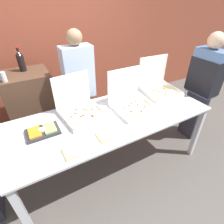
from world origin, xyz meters
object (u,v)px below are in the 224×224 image
(pizza_box_far_right, at_px, (159,86))
(soda_bottle, at_px, (21,61))
(person_guest_cap, at_px, (80,91))
(person_server_vest, at_px, (202,85))
(pizza_box_far_left, at_px, (131,102))
(paper_plate_front_center, at_px, (70,153))
(soda_can_silver, at_px, (3,77))
(paper_plate_front_right, at_px, (104,137))
(veggie_tray, at_px, (43,131))
(pizza_box_near_right, at_px, (80,109))

(pizza_box_far_right, xyz_separation_m, soda_bottle, (-1.67, 0.97, 0.36))
(person_guest_cap, bearing_deg, person_server_vest, 154.85)
(pizza_box_far_left, height_order, person_server_vest, person_server_vest)
(person_guest_cap, bearing_deg, soda_bottle, -39.17)
(paper_plate_front_center, distance_m, soda_can_silver, 1.35)
(paper_plate_front_center, distance_m, paper_plate_front_right, 0.36)
(pizza_box_far_right, bearing_deg, veggie_tray, -170.83)
(person_server_vest, bearing_deg, veggie_tray, 86.20)
(veggie_tray, relative_size, soda_bottle, 1.02)
(pizza_box_far_right, height_order, veggie_tray, pizza_box_far_right)
(pizza_box_far_left, distance_m, paper_plate_front_right, 0.66)
(person_server_vest, bearing_deg, pizza_box_far_right, 62.57)
(paper_plate_front_right, bearing_deg, person_server_vest, 7.15)
(paper_plate_front_center, bearing_deg, soda_bottle, 95.15)
(paper_plate_front_right, distance_m, person_server_vest, 1.77)
(pizza_box_far_right, relative_size, person_guest_cap, 0.31)
(pizza_box_far_right, bearing_deg, soda_can_silver, 164.54)
(soda_can_silver, distance_m, person_guest_cap, 0.95)
(paper_plate_front_right, height_order, person_guest_cap, person_guest_cap)
(paper_plate_front_center, relative_size, person_guest_cap, 0.12)
(paper_plate_front_center, xyz_separation_m, person_guest_cap, (0.49, 1.03, 0.04))
(soda_can_silver, bearing_deg, pizza_box_far_right, -19.56)
(pizza_box_far_right, distance_m, pizza_box_near_right, 1.22)
(soda_can_silver, xyz_separation_m, person_server_vest, (2.49, -0.98, -0.27))
(pizza_box_far_right, xyz_separation_m, person_guest_cap, (-1.04, 0.46, -0.03))
(person_guest_cap, bearing_deg, pizza_box_far_left, 124.26)
(paper_plate_front_right, bearing_deg, soda_can_silver, 121.69)
(pizza_box_near_right, bearing_deg, person_server_vest, -15.57)
(paper_plate_front_center, xyz_separation_m, person_server_vest, (2.11, 0.26, 0.08))
(pizza_box_far_right, bearing_deg, person_guest_cap, 160.24)
(soda_bottle, xyz_separation_m, soda_can_silver, (-0.25, -0.29, -0.08))
(paper_plate_front_right, xyz_separation_m, soda_bottle, (-0.50, 1.49, 0.43))
(veggie_tray, height_order, soda_bottle, soda_bottle)
(pizza_box_near_right, relative_size, paper_plate_front_right, 2.25)
(pizza_box_far_right, relative_size, paper_plate_front_right, 2.27)
(pizza_box_near_right, bearing_deg, person_guest_cap, 62.90)
(pizza_box_far_left, xyz_separation_m, soda_can_silver, (-1.30, 0.85, 0.28))
(soda_can_silver, distance_m, person_server_vest, 2.69)
(pizza_box_far_right, distance_m, soda_bottle, 1.96)
(paper_plate_front_center, height_order, person_server_vest, person_server_vest)
(pizza_box_far_right, relative_size, soda_bottle, 1.61)
(veggie_tray, bearing_deg, soda_can_silver, 105.24)
(paper_plate_front_center, distance_m, veggie_tray, 0.44)
(veggie_tray, bearing_deg, person_guest_cap, 43.53)
(pizza_box_far_right, bearing_deg, person_server_vest, -23.33)
(pizza_box_near_right, relative_size, veggie_tray, 1.56)
(pizza_box_far_right, relative_size, person_server_vest, 0.32)
(paper_plate_front_center, bearing_deg, pizza_box_far_left, 23.00)
(veggie_tray, bearing_deg, pizza_box_far_right, 5.08)
(pizza_box_far_left, relative_size, paper_plate_front_right, 2.06)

